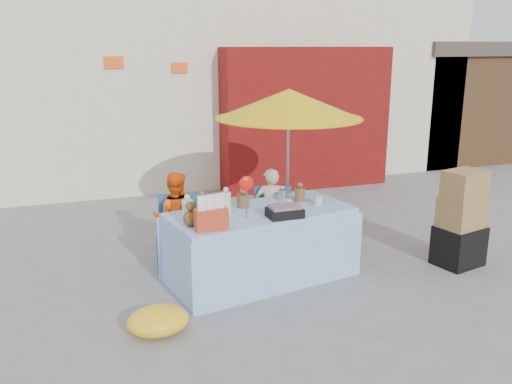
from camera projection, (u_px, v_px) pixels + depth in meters
name	position (u px, v px, depth m)	size (l,w,h in m)	color
ground	(276.00, 293.00, 5.92)	(80.00, 80.00, 0.00)	slate
backdrop	(179.00, 23.00, 12.13)	(14.00, 8.00, 7.80)	silver
market_table	(260.00, 244.00, 6.21)	(2.28, 1.36, 1.29)	#9CBEFA
chair_left	(179.00, 246.00, 6.62)	(0.58, 0.57, 0.85)	#215499
chair_right	(274.00, 235.00, 7.01)	(0.58, 0.57, 0.85)	#215499
vendor_orange	(175.00, 218.00, 6.65)	(0.56, 0.44, 1.15)	#F8570D
vendor_beige	(270.00, 210.00, 7.05)	(0.40, 0.26, 1.10)	#C6AC8C
umbrella	(289.00, 104.00, 6.93)	(1.90, 1.90, 2.09)	gray
box_stack	(461.00, 222.00, 6.57)	(0.63, 0.55, 1.19)	black
tarp_bundle	(158.00, 321.00, 5.07)	(0.58, 0.47, 0.26)	yellow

